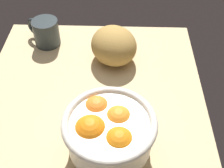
{
  "coord_description": "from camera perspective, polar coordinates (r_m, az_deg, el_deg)",
  "views": [
    {
      "loc": [
        40.68,
        6.72,
        55.35
      ],
      "look_at": [
        -8.86,
        5.1,
        5.0
      ],
      "focal_mm": 47.2,
      "sensor_mm": 36.0,
      "label": 1
    }
  ],
  "objects": [
    {
      "name": "mug",
      "position": [
        0.91,
        -12.77,
        9.78
      ],
      "size": [
        8.68,
        10.6,
        7.97
      ],
      "color": "#2B3437",
      "rests_on": "ground"
    },
    {
      "name": "ground_plane",
      "position": [
        0.7,
        -4.45,
        -8.81
      ],
      "size": [
        80.59,
        56.8,
        3.0
      ],
      "primitive_type": "cube",
      "color": "#CCB381"
    },
    {
      "name": "bread_loaf",
      "position": [
        0.82,
        0.35,
        7.48
      ],
      "size": [
        17.9,
        17.16,
        9.86
      ],
      "primitive_type": "ellipsoid",
      "rotation": [
        0.0,
        0.0,
        0.44
      ],
      "color": "#AE8642",
      "rests_on": "ground"
    },
    {
      "name": "fruit_bowl",
      "position": [
        0.6,
        -0.73,
        -9.14
      ],
      "size": [
        18.87,
        18.87,
        11.2
      ],
      "color": "silver",
      "rests_on": "ground"
    }
  ]
}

